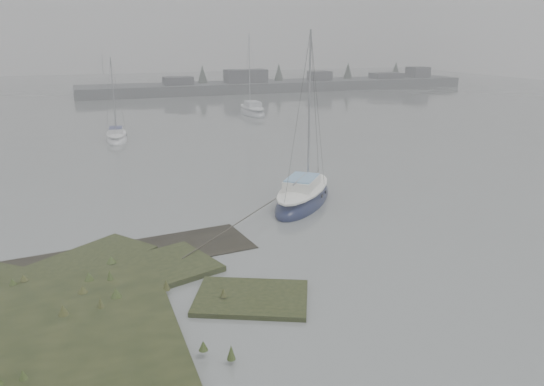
% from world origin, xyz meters
% --- Properties ---
extents(ground, '(160.00, 160.00, 0.00)m').
position_xyz_m(ground, '(0.00, 30.00, 0.00)').
color(ground, slate).
rests_on(ground, ground).
extents(far_shoreline, '(60.00, 8.00, 4.15)m').
position_xyz_m(far_shoreline, '(26.84, 61.90, 0.85)').
color(far_shoreline, '#4C4F51').
rests_on(far_shoreline, ground).
extents(sailboat_main, '(5.68, 6.22, 8.97)m').
position_xyz_m(sailboat_main, '(6.12, 8.27, 0.28)').
color(sailboat_main, '#131A3C').
rests_on(sailboat_main, ground).
extents(sailboat_white, '(2.12, 5.07, 6.96)m').
position_xyz_m(sailboat_white, '(-1.19, 28.62, 0.22)').
color(sailboat_white, white).
rests_on(sailboat_white, ground).
extents(sailboat_far_b, '(2.30, 6.40, 8.94)m').
position_xyz_m(sailboat_far_b, '(13.63, 38.92, 0.28)').
color(sailboat_far_b, silver).
rests_on(sailboat_far_b, ground).
extents(sailboat_far_c, '(4.64, 2.28, 6.27)m').
position_xyz_m(sailboat_far_c, '(0.70, 63.20, 0.19)').
color(sailboat_far_c, silver).
rests_on(sailboat_far_c, ground).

